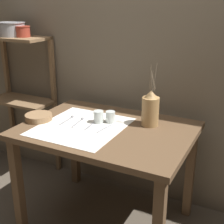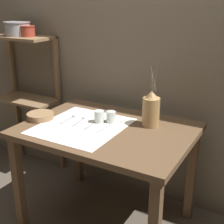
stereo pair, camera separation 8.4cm
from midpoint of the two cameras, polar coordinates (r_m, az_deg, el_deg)
ground_plane at (r=2.51m, az=-1.89°, el=-19.23°), size 12.00×12.00×0.00m
stone_wall_back at (r=2.46m, az=3.86°, el=10.81°), size 7.00×0.06×2.40m
wooden_table at (r=2.16m, az=-2.09°, el=-5.39°), size 1.15×0.84×0.77m
wooden_shelf_unit at (r=2.97m, az=-16.94°, el=5.58°), size 0.60×0.30×1.29m
linen_cloth at (r=2.15m, az=-6.69°, el=-2.63°), size 0.55×0.61×0.00m
pitcher_with_flowers at (r=2.13m, az=5.91°, el=0.49°), size 0.12×0.12×0.43m
wooden_bowl at (r=2.31m, az=-14.28°, el=-0.94°), size 0.19×0.19×0.05m
glass_tumbler_near at (r=2.18m, az=-3.58°, el=-0.89°), size 0.07×0.07×0.09m
glass_tumbler_far at (r=2.18m, az=-1.40°, el=-0.91°), size 0.07×0.07×0.08m
spoon_inner at (r=2.29m, az=-8.69°, el=-1.14°), size 0.02×0.18×0.02m
spoon_outer at (r=2.24m, az=-6.82°, el=-1.53°), size 0.04×0.18×0.02m
fork_inner at (r=2.14m, az=-5.16°, el=-2.54°), size 0.03×0.16×0.00m
fork_outer at (r=2.09m, az=-2.62°, el=-3.03°), size 0.03×0.16×0.00m
metal_pot_large at (r=2.89m, az=-18.62°, el=14.23°), size 0.23×0.23×0.12m
metal_pot_small at (r=2.81m, az=-16.85°, el=13.99°), size 0.13×0.13×0.09m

